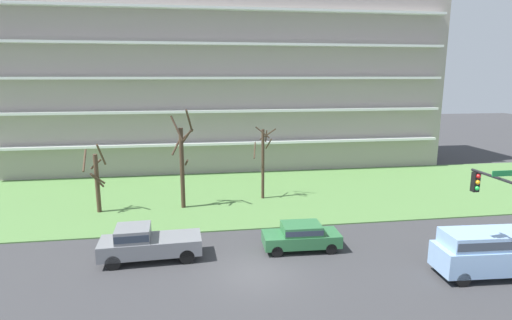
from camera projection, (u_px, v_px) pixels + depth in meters
ground at (256, 274)px, 20.83m from camera, size 160.00×160.00×0.00m
grass_lawn_strip at (230, 195)px, 34.37m from camera, size 80.00×16.00×0.08m
apartment_building at (218, 78)px, 45.02m from camera, size 47.67×10.97×19.31m
tree_far_left at (97, 179)px, 29.50m from camera, size 1.54×1.56×5.22m
tree_left at (182, 161)px, 30.37m from camera, size 1.72×1.85×7.56m
tree_center at (263, 160)px, 32.78m from camera, size 1.92×1.80×6.03m
sedan_green_near_left at (301, 235)px, 23.53m from camera, size 4.46×1.95×1.57m
van_blue_center_left at (489, 250)px, 20.33m from camera, size 5.31×2.30×2.36m
pickup_gray_center_right at (146, 242)px, 22.19m from camera, size 5.48×2.21×1.95m
traffic_signal_mast at (512, 223)px, 16.36m from camera, size 0.90×4.11×6.09m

